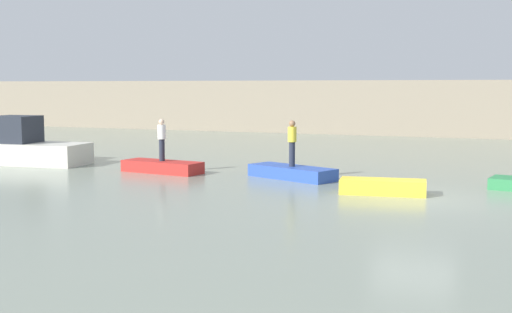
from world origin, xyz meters
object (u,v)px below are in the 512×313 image
at_px(rowboat_yellow, 383,187).
at_px(person_yellow_shirt, 292,141).
at_px(rowboat_red, 162,167).
at_px(person_white_shirt, 162,138).
at_px(motorboat, 27,147).
at_px(rowboat_blue, 292,172).

bearing_deg(rowboat_yellow, person_yellow_shirt, 141.05).
bearing_deg(rowboat_yellow, rowboat_red, 159.85).
relative_size(rowboat_yellow, person_white_shirt, 1.61).
bearing_deg(person_yellow_shirt, motorboat, -180.00).
bearing_deg(person_yellow_shirt, person_white_shirt, -176.44).
height_order(motorboat, person_white_shirt, person_white_shirt).
bearing_deg(person_yellow_shirt, rowboat_yellow, -30.90).
xyz_separation_m(rowboat_blue, rowboat_yellow, (3.81, -2.28, 0.01)).
bearing_deg(rowboat_red, person_yellow_shirt, 11.21).
bearing_deg(person_yellow_shirt, rowboat_red, -176.44).
height_order(rowboat_yellow, person_yellow_shirt, person_yellow_shirt).
bearing_deg(motorboat, rowboat_blue, 0.00).
distance_m(motorboat, rowboat_red, 7.01).
xyz_separation_m(rowboat_blue, person_white_shirt, (-5.29, -0.33, 1.15)).
bearing_deg(motorboat, rowboat_red, -2.70).
bearing_deg(rowboat_red, rowboat_blue, 11.21).
relative_size(motorboat, person_white_shirt, 3.15).
distance_m(rowboat_yellow, person_white_shirt, 9.38).
bearing_deg(person_white_shirt, rowboat_red, 165.96).
height_order(motorboat, rowboat_red, motorboat).
bearing_deg(rowboat_blue, motorboat, -157.87).
distance_m(rowboat_yellow, person_yellow_shirt, 4.59).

